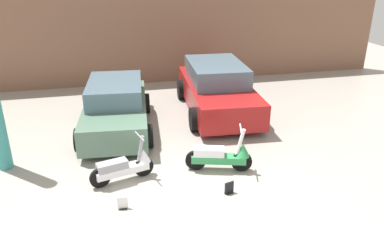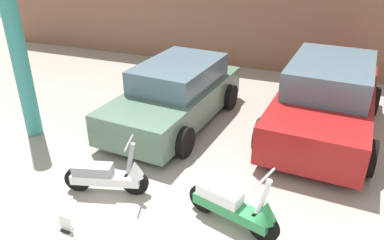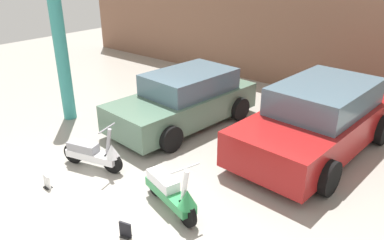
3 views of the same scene
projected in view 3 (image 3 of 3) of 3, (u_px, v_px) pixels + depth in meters
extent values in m
plane|color=#9E998E|center=(75.00, 221.00, 6.05)|extent=(28.00, 28.00, 0.00)
cube|color=#845B47|center=(305.00, 37.00, 11.27)|extent=(19.60, 0.12, 3.39)
cylinder|color=black|center=(112.00, 163.00, 7.32)|extent=(0.44, 0.19, 0.43)
cylinder|color=black|center=(73.00, 153.00, 7.68)|extent=(0.44, 0.19, 0.43)
cube|color=silver|center=(92.00, 156.00, 7.48)|extent=(1.16, 0.56, 0.15)
cube|color=gray|center=(83.00, 147.00, 7.49)|extent=(0.68, 0.41, 0.17)
cylinder|color=gray|center=(108.00, 143.00, 7.17)|extent=(0.21, 0.12, 0.61)
cylinder|color=gray|center=(107.00, 128.00, 7.04)|extent=(0.16, 0.49, 0.03)
cone|color=silver|center=(112.00, 151.00, 7.21)|extent=(0.36, 0.36, 0.28)
cylinder|color=black|center=(187.00, 213.00, 5.87)|extent=(0.47, 0.20, 0.46)
cylinder|color=black|center=(155.00, 183.00, 6.64)|extent=(0.47, 0.20, 0.46)
cube|color=#2D8C4C|center=(170.00, 194.00, 6.23)|extent=(1.23, 0.60, 0.16)
cube|color=white|center=(163.00, 180.00, 6.33)|extent=(0.72, 0.44, 0.18)
cylinder|color=white|center=(185.00, 187.00, 5.73)|extent=(0.23, 0.13, 0.65)
cylinder|color=white|center=(184.00, 168.00, 5.60)|extent=(0.18, 0.52, 0.03)
cone|color=#2D8C4C|center=(187.00, 198.00, 5.74)|extent=(0.38, 0.38, 0.30)
cube|color=#51705B|center=(183.00, 106.00, 9.36)|extent=(1.96, 4.04, 0.65)
cube|color=slate|center=(190.00, 82.00, 9.28)|extent=(1.62, 2.31, 0.51)
cylinder|color=black|center=(170.00, 139.00, 8.10)|extent=(0.26, 0.61, 0.60)
cylinder|color=black|center=(124.00, 117.00, 9.18)|extent=(0.26, 0.61, 0.60)
cylinder|color=black|center=(239.00, 109.00, 9.69)|extent=(0.26, 0.61, 0.60)
cylinder|color=black|center=(193.00, 93.00, 10.77)|extent=(0.26, 0.61, 0.60)
cube|color=maroon|center=(315.00, 128.00, 8.04)|extent=(2.12, 4.50, 0.73)
cube|color=slate|center=(325.00, 96.00, 7.95)|extent=(1.77, 2.56, 0.57)
cylinder|color=black|center=(328.00, 178.00, 6.62)|extent=(0.27, 0.68, 0.67)
cylinder|color=black|center=(241.00, 144.00, 7.81)|extent=(0.27, 0.68, 0.67)
cylinder|color=black|center=(381.00, 130.00, 8.43)|extent=(0.27, 0.68, 0.67)
cylinder|color=black|center=(304.00, 108.00, 9.62)|extent=(0.27, 0.68, 0.67)
cube|color=black|center=(48.00, 187.00, 6.92)|extent=(0.17, 0.13, 0.01)
cube|color=white|center=(47.00, 182.00, 6.87)|extent=(0.20, 0.04, 0.26)
cube|color=black|center=(126.00, 236.00, 5.72)|extent=(0.19, 0.16, 0.01)
cube|color=black|center=(125.00, 230.00, 5.67)|extent=(0.20, 0.08, 0.26)
cylinder|color=teal|center=(62.00, 55.00, 9.23)|extent=(0.32, 0.32, 3.39)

